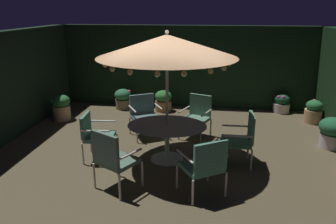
# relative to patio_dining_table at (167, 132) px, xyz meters

# --- Properties ---
(ground_plane) EXTENTS (7.97, 7.60, 0.02)m
(ground_plane) POSITION_rel_patio_dining_table_xyz_m (0.05, 0.20, -0.59)
(ground_plane) COLOR brown
(hedge_backdrop_rear) EXTENTS (7.97, 0.30, 2.40)m
(hedge_backdrop_rear) POSITION_rel_patio_dining_table_xyz_m (0.05, 3.85, 0.62)
(hedge_backdrop_rear) COLOR black
(hedge_backdrop_rear) RESTS_ON ground_plane
(patio_dining_table) EXTENTS (1.54, 1.26, 0.74)m
(patio_dining_table) POSITION_rel_patio_dining_table_xyz_m (0.00, 0.00, 0.00)
(patio_dining_table) COLOR silver
(patio_dining_table) RESTS_ON ground_plane
(patio_umbrella) EXTENTS (2.56, 2.56, 2.51)m
(patio_umbrella) POSITION_rel_patio_dining_table_xyz_m (-0.00, -0.00, 1.65)
(patio_umbrella) COLOR silver
(patio_umbrella) RESTS_ON ground_plane
(patio_chair_north) EXTENTS (0.76, 0.77, 0.97)m
(patio_chair_north) POSITION_rel_patio_dining_table_xyz_m (0.52, 1.33, -0.04)
(patio_chair_north) COLOR silver
(patio_chair_north) RESTS_ON ground_plane
(patio_chair_northeast) EXTENTS (0.86, 0.85, 0.95)m
(patio_chair_northeast) POSITION_rel_patio_dining_table_xyz_m (-0.71, 1.24, -0.03)
(patio_chair_northeast) COLOR silver
(patio_chair_northeast) RESTS_ON ground_plane
(patio_chair_east) EXTENTS (0.64, 0.65, 0.92)m
(patio_chair_east) POSITION_rel_patio_dining_table_xyz_m (-1.41, -0.13, -0.03)
(patio_chair_east) COLOR silver
(patio_chair_east) RESTS_ON ground_plane
(patio_chair_southeast) EXTENTS (0.81, 0.79, 1.05)m
(patio_chair_southeast) POSITION_rel_patio_dining_table_xyz_m (-0.71, -1.24, 0.03)
(patio_chair_southeast) COLOR silver
(patio_chair_southeast) RESTS_ON ground_plane
(patio_chair_south) EXTENTS (0.83, 0.82, 0.98)m
(patio_chair_south) POSITION_rel_patio_dining_table_xyz_m (0.77, -1.20, -0.01)
(patio_chair_south) COLOR silver
(patio_chair_south) RESTS_ON ground_plane
(patio_chair_southwest) EXTENTS (0.59, 0.60, 1.01)m
(patio_chair_southwest) POSITION_rel_patio_dining_table_xyz_m (1.43, 0.02, -0.01)
(patio_chair_southwest) COLOR silver
(patio_chair_southwest) RESTS_ON ground_plane
(potted_plant_back_center) EXTENTS (0.49, 0.49, 0.61)m
(potted_plant_back_center) POSITION_rel_patio_dining_table_xyz_m (-0.55, 3.20, -0.27)
(potted_plant_back_center) COLOR #9F6F43
(potted_plant_back_center) RESTS_ON ground_plane
(potted_plant_back_right) EXTENTS (0.48, 0.48, 0.69)m
(potted_plant_back_right) POSITION_rel_patio_dining_table_xyz_m (-3.14, 2.02, -0.22)
(potted_plant_back_right) COLOR tan
(potted_plant_back_right) RESTS_ON ground_plane
(potted_plant_left_far) EXTENTS (0.57, 0.57, 0.67)m
(potted_plant_left_far) POSITION_rel_patio_dining_table_xyz_m (3.42, 1.09, -0.22)
(potted_plant_left_far) COLOR silver
(potted_plant_left_far) RESTS_ON ground_plane
(potted_plant_right_far) EXTENTS (0.45, 0.45, 0.61)m
(potted_plant_right_far) POSITION_rel_patio_dining_table_xyz_m (3.49, 2.71, -0.28)
(potted_plant_right_far) COLOR tan
(potted_plant_right_far) RESTS_ON ground_plane
(potted_plant_left_near) EXTENTS (0.49, 0.49, 0.59)m
(potted_plant_left_near) POSITION_rel_patio_dining_table_xyz_m (-1.78, 3.26, -0.27)
(potted_plant_left_near) COLOR olive
(potted_plant_left_near) RESTS_ON ground_plane
(potted_plant_right_near) EXTENTS (0.46, 0.46, 0.54)m
(potted_plant_right_near) POSITION_rel_patio_dining_table_xyz_m (2.83, 3.50, -0.31)
(potted_plant_right_near) COLOR beige
(potted_plant_right_near) RESTS_ON ground_plane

